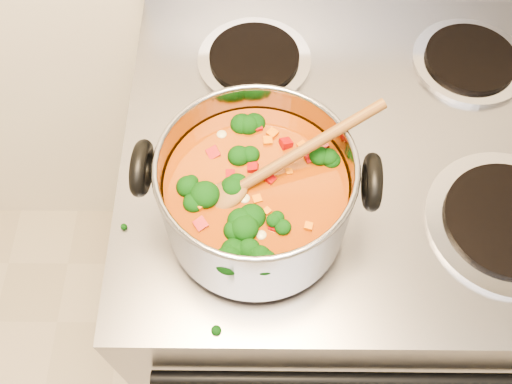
{
  "coord_description": "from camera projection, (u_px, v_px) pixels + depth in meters",
  "views": [
    {
      "loc": [
        -0.15,
        0.63,
        1.67
      ],
      "look_at": [
        -0.16,
        1.0,
        1.01
      ],
      "focal_mm": 40.0,
      "sensor_mm": 36.0,
      "label": 1
    }
  ],
  "objects": [
    {
      "name": "wooden_spoon",
      "position": [
        265.0,
        172.0,
        0.73
      ],
      "size": [
        0.25,
        0.14,
        0.09
      ],
      "rotation": [
        0.0,
        0.0,
        0.47
      ],
      "color": "brown",
      "rests_on": "stockpot"
    },
    {
      "name": "stockpot",
      "position": [
        256.0,
        194.0,
        0.76
      ],
      "size": [
        0.32,
        0.26,
        0.16
      ],
      "rotation": [
        0.0,
        0.0,
        -0.06
      ],
      "color": "#94949B",
      "rests_on": "electric_range"
    },
    {
      "name": "electric_range",
      "position": [
        335.0,
        249.0,
        1.31
      ],
      "size": [
        0.79,
        0.71,
        1.08
      ],
      "color": "gray",
      "rests_on": "ground"
    },
    {
      "name": "cooktop_crumbs",
      "position": [
        233.0,
        193.0,
        0.86
      ],
      "size": [
        0.25,
        0.28,
        0.01
      ],
      "color": "black",
      "rests_on": "electric_range"
    }
  ]
}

